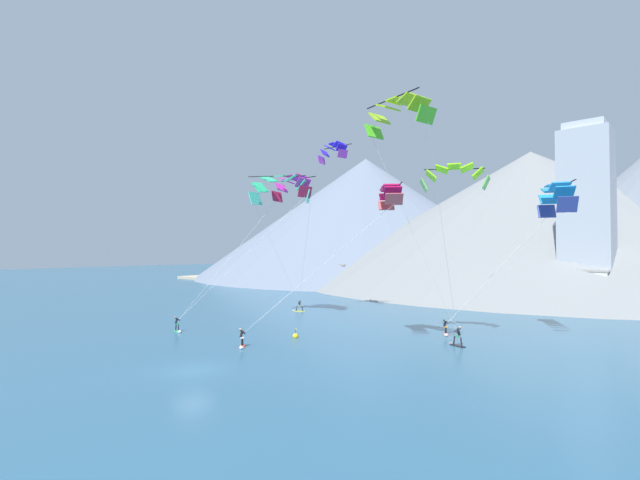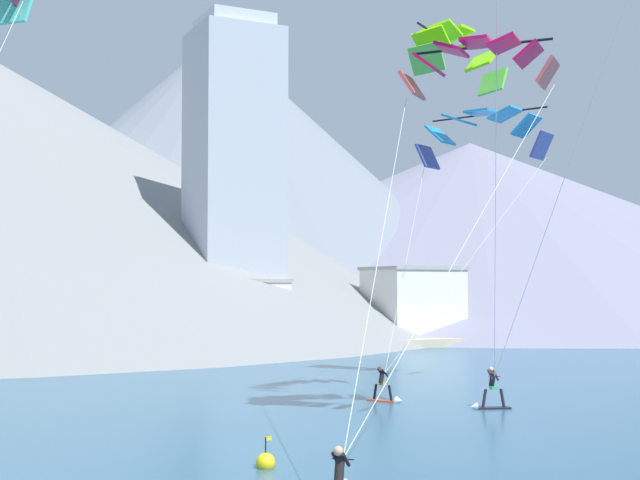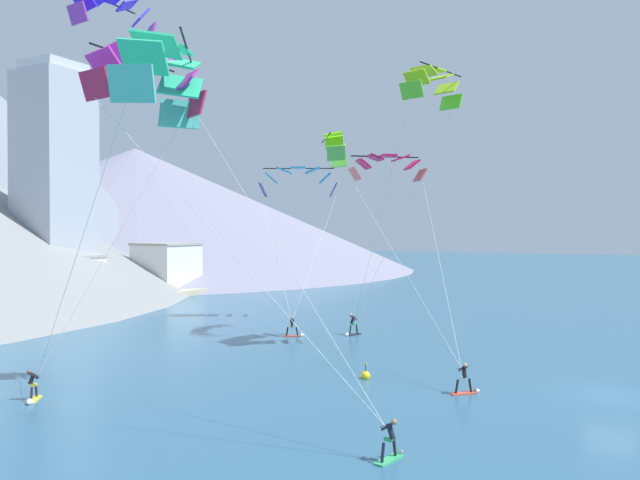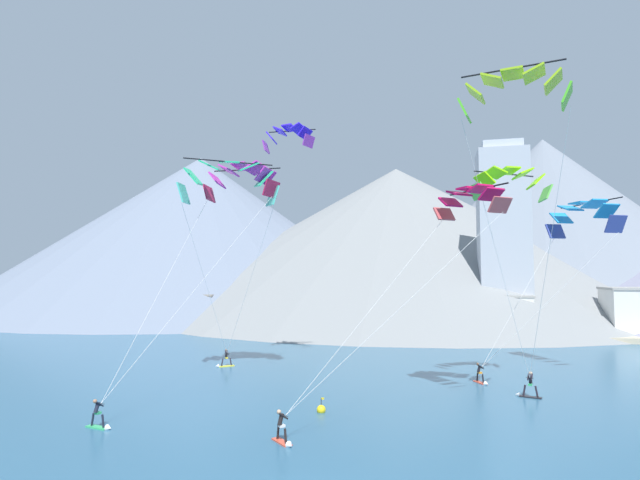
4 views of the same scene
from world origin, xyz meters
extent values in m
cube|color=#E54C33|center=(-3.22, 6.85, 0.04)|extent=(1.34, 1.32, 0.07)
cylinder|color=black|center=(-3.50, 7.13, 0.43)|extent=(0.26, 0.25, 0.73)
cylinder|color=black|center=(-2.93, 6.58, 0.43)|extent=(0.26, 0.25, 0.73)
cube|color=white|center=(-3.22, 6.85, 0.83)|extent=(0.38, 0.38, 0.12)
cylinder|color=black|center=(-3.26, 6.80, 1.16)|extent=(0.40, 0.41, 0.62)
cylinder|color=black|center=(-3.28, 6.96, 1.33)|extent=(0.42, 0.43, 0.40)
cylinder|color=black|center=(-3.11, 6.79, 1.33)|extent=(0.42, 0.43, 0.40)
cylinder|color=black|center=(-3.07, 7.01, 1.30)|extent=(0.40, 0.38, 0.03)
sphere|color=tan|center=(-3.33, 6.73, 1.55)|extent=(0.22, 0.22, 0.22)
cone|color=white|center=(-2.59, 6.25, 0.10)|extent=(0.47, 0.47, 0.36)
cube|color=#E54C33|center=(7.75, 23.78, 0.04)|extent=(1.06, 1.48, 0.07)
cylinder|color=black|center=(7.57, 24.13, 0.41)|extent=(0.21, 0.26, 0.69)
cylinder|color=black|center=(7.94, 23.43, 0.41)|extent=(0.21, 0.26, 0.69)
cube|color=orange|center=(7.75, 23.78, 0.79)|extent=(0.36, 0.33, 0.12)
cylinder|color=black|center=(7.68, 23.74, 1.11)|extent=(0.42, 0.35, 0.59)
cylinder|color=black|center=(7.72, 23.88, 1.27)|extent=(0.48, 0.30, 0.38)
cylinder|color=black|center=(7.82, 23.69, 1.27)|extent=(0.48, 0.30, 0.38)
cylinder|color=black|center=(7.93, 23.87, 1.25)|extent=(0.27, 0.47, 0.03)
sphere|color=brown|center=(7.58, 23.68, 1.47)|extent=(0.21, 0.21, 0.21)
cone|color=white|center=(8.16, 23.01, 0.10)|extent=(0.46, 0.43, 0.36)
cube|color=black|center=(10.77, 19.69, 0.04)|extent=(1.51, 0.86, 0.07)
cylinder|color=#231E28|center=(11.14, 19.57, 0.45)|extent=(0.28, 0.20, 0.77)
cylinder|color=#231E28|center=(10.39, 19.81, 0.45)|extent=(0.28, 0.20, 0.77)
cube|color=#33B266|center=(10.77, 19.69, 0.87)|extent=(0.34, 0.38, 0.12)
cylinder|color=#231E28|center=(10.80, 19.80, 1.22)|extent=(0.36, 0.51, 0.66)
cylinder|color=#231E28|center=(10.89, 19.67, 1.41)|extent=(0.25, 0.56, 0.43)
cylinder|color=#231E28|center=(10.65, 19.75, 1.41)|extent=(0.25, 0.56, 0.43)
cylinder|color=black|center=(10.71, 19.54, 1.38)|extent=(0.50, 0.19, 0.03)
sphere|color=tan|center=(10.85, 19.97, 1.62)|extent=(0.24, 0.24, 0.24)
cone|color=white|center=(9.94, 19.96, 0.10)|extent=(0.40, 0.43, 0.36)
cube|color=#33B266|center=(-13.93, 6.82, 0.04)|extent=(1.50, 0.72, 0.07)
cylinder|color=black|center=(-14.32, 6.90, 0.42)|extent=(0.26, 0.16, 0.71)
cylinder|color=black|center=(-13.54, 6.74, 0.42)|extent=(0.26, 0.16, 0.71)
cube|color=#33B266|center=(-13.93, 6.82, 0.81)|extent=(0.28, 0.34, 0.12)
cylinder|color=black|center=(-13.95, 6.73, 1.13)|extent=(0.29, 0.43, 0.61)
cylinder|color=black|center=(-14.04, 6.86, 1.30)|extent=(0.18, 0.52, 0.39)
cylinder|color=black|center=(-13.81, 6.81, 1.30)|extent=(0.18, 0.52, 0.39)
cylinder|color=black|center=(-13.89, 7.01, 1.28)|extent=(0.52, 0.14, 0.03)
sphere|color=#9E7051|center=(-13.97, 6.60, 1.51)|extent=(0.22, 0.22, 0.22)
cone|color=white|center=(-13.08, 6.65, 0.10)|extent=(0.37, 0.41, 0.36)
cube|color=yellow|center=(-14.62, 25.79, 0.04)|extent=(1.42, 1.21, 0.07)
cylinder|color=#231E28|center=(-14.30, 26.03, 0.41)|extent=(0.25, 0.23, 0.68)
cylinder|color=#231E28|center=(-14.94, 25.55, 0.41)|extent=(0.25, 0.23, 0.68)
cube|color=yellow|center=(-14.62, 25.79, 0.78)|extent=(0.35, 0.36, 0.12)
cylinder|color=#231E28|center=(-14.67, 25.86, 1.10)|extent=(0.40, 0.43, 0.58)
cylinder|color=#231E28|center=(-14.53, 25.85, 1.26)|extent=(0.35, 0.44, 0.38)
cylinder|color=#231E28|center=(-14.70, 25.72, 1.26)|extent=(0.35, 0.44, 0.38)
cylinder|color=black|center=(-14.51, 25.64, 1.23)|extent=(0.44, 0.34, 0.03)
sphere|color=brown|center=(-14.76, 25.97, 1.45)|extent=(0.21, 0.21, 0.21)
cone|color=white|center=(-15.32, 25.27, 0.10)|extent=(0.46, 0.47, 0.36)
cube|color=#CB4D4E|center=(5.13, 17.02, 12.65)|extent=(1.53, 1.42, 0.93)
cube|color=#CF0B4B|center=(5.55, 16.51, 13.38)|extent=(1.67, 1.59, 0.73)
cube|color=#CF0B4B|center=(6.10, 15.85, 13.85)|extent=(1.75, 1.69, 0.46)
cube|color=#CF0B4B|center=(6.72, 15.10, 14.01)|extent=(1.76, 1.71, 0.13)
cube|color=#CF0B4B|center=(7.34, 14.36, 13.85)|extent=(1.75, 1.70, 0.46)
cube|color=#CF0B4B|center=(7.89, 13.69, 13.38)|extent=(1.67, 1.60, 0.73)
cube|color=#CB4D4E|center=(8.31, 13.19, 12.65)|extent=(1.52, 1.43, 0.93)
cylinder|color=black|center=(7.22, 15.52, 14.02)|extent=(3.36, 4.05, 0.10)
cylinder|color=silver|center=(0.96, 12.10, 6.76)|extent=(8.09, 10.22, 10.93)
cylinder|color=silver|center=(2.69, 10.01, 6.76)|extent=(11.56, 6.04, 10.93)
cube|color=#364191|center=(15.23, 31.44, 12.48)|extent=(1.81, 1.40, 1.38)
cube|color=#1D8BCF|center=(15.60, 30.69, 13.62)|extent=(1.99, 1.77, 1.10)
cube|color=#1D8BCF|center=(16.13, 29.62, 14.37)|extent=(2.11, 2.00, 0.66)
cube|color=#1D8BCF|center=(16.76, 28.39, 14.63)|extent=(2.13, 2.05, 0.14)
cube|color=#1D8BCF|center=(17.40, 27.15, 14.37)|extent=(2.10, 2.01, 0.66)
cube|color=#1D8BCF|center=(17.95, 26.09, 13.62)|extent=(1.99, 1.79, 1.10)
cube|color=#364191|center=(18.34, 25.36, 12.48)|extent=(1.80, 1.42, 1.38)
cylinder|color=black|center=(17.42, 28.72, 14.64)|extent=(3.19, 6.27, 0.10)
cylinder|color=silver|center=(11.52, 27.76, 6.53)|extent=(7.23, 7.82, 10.59)
cylinder|color=silver|center=(13.19, 24.50, 6.53)|extent=(10.55, 1.30, 10.59)
cube|color=#4FC726|center=(11.87, 11.92, 18.51)|extent=(1.00, 1.84, 1.18)
cube|color=#9AC91C|center=(11.22, 12.09, 19.48)|extent=(1.35, 1.92, 0.96)
cube|color=#9AC91C|center=(10.26, 12.32, 20.12)|extent=(1.55, 1.97, 0.60)
cube|color=#9AC91C|center=(9.14, 12.58, 20.35)|extent=(1.59, 1.98, 0.15)
cube|color=#9AC91C|center=(8.01, 12.83, 20.12)|extent=(1.53, 1.97, 0.60)
cube|color=#9AC91C|center=(7.05, 13.04, 19.48)|extent=(1.31, 1.92, 0.96)
cube|color=#4FC726|center=(6.39, 13.18, 18.51)|extent=(0.95, 1.84, 1.18)
cylinder|color=black|center=(8.96, 11.81, 20.36)|extent=(5.55, 1.45, 0.10)
cylinder|color=silver|center=(11.38, 15.71, 9.66)|extent=(1.36, 7.70, 16.58)
cylinder|color=silver|center=(8.46, 16.38, 9.66)|extent=(4.54, 6.37, 16.58)
cube|color=#A81C44|center=(-14.50, 21.41, 15.51)|extent=(0.53, 1.76, 1.46)
cube|color=#D12CB3|center=(-13.82, 21.51, 16.65)|extent=(1.06, 1.84, 1.32)
cube|color=#D12CB3|center=(-12.73, 21.47, 17.43)|extent=(1.46, 1.88, 0.96)
cube|color=#D12CB3|center=(-11.43, 21.29, 17.71)|extent=(1.66, 1.89, 0.42)
cube|color=#D12CB3|center=(-10.15, 21.02, 17.43)|extent=(1.70, 1.86, 0.96)
cube|color=#D12CB3|center=(-9.11, 20.69, 16.65)|extent=(1.50, 1.79, 1.32)
cube|color=#A81C44|center=(-8.49, 20.37, 15.51)|extent=(1.09, 1.69, 1.46)
cylinder|color=black|center=(-11.30, 22.03, 17.57)|extent=(6.05, 0.17, 0.10)
cylinder|color=silver|center=(-14.27, 14.16, 8.07)|extent=(0.79, 14.33, 13.60)
cylinder|color=silver|center=(-11.14, 13.62, 8.07)|extent=(5.54, 13.26, 13.60)
cube|color=#4DCBB4|center=(-8.70, 21.28, 15.05)|extent=(1.78, 2.08, 1.74)
cube|color=#2ED48C|center=(-9.30, 20.73, 16.41)|extent=(2.23, 2.35, 1.60)
cube|color=#2ED48C|center=(-10.39, 20.05, 17.34)|extent=(2.45, 2.56, 1.17)
cube|color=#2ED48C|center=(-11.78, 19.36, 17.67)|extent=(2.40, 2.67, 0.54)
cube|color=#2ED48C|center=(-13.23, 18.80, 17.34)|extent=(2.15, 2.66, 1.17)
cube|color=#2ED48C|center=(-14.47, 18.45, 16.41)|extent=(1.67, 2.57, 1.60)
cube|color=#4DCBB4|center=(-15.28, 18.38, 15.05)|extent=(1.06, 2.37, 1.74)
cylinder|color=black|center=(-11.39, 18.47, 17.48)|extent=(5.90, 4.15, 0.10)
cylinder|color=silver|center=(-11.57, 23.56, 7.76)|extent=(5.92, 4.19, 13.06)
cylinder|color=silver|center=(-14.99, 22.05, 7.76)|extent=(0.99, 7.21, 13.06)
cube|color=#63C447|center=(7.54, 19.71, 14.56)|extent=(1.33, 1.44, 1.23)
cube|color=#91F10C|center=(8.09, 20.14, 15.46)|extent=(1.58, 1.60, 1.09)
cube|color=#91F10C|center=(8.92, 20.63, 16.06)|extent=(1.68, 1.71, 0.79)
cube|color=#91F10C|center=(9.93, 21.11, 16.27)|extent=(1.65, 1.76, 0.38)
cube|color=#91F10C|center=(10.97, 21.52, 16.06)|extent=(1.52, 1.75, 0.79)
cube|color=#91F10C|center=(11.89, 21.80, 15.46)|extent=(1.26, 1.70, 1.09)
cube|color=#63C447|center=(12.58, 21.91, 14.56)|extent=(0.91, 1.59, 1.23)
cylinder|color=black|center=(9.68, 21.68, 16.15)|extent=(4.67, 3.24, 0.10)
cube|color=purple|center=(-11.15, 26.45, 20.67)|extent=(0.42, 1.33, 1.14)
cube|color=#331CED|center=(-10.61, 26.55, 21.54)|extent=(0.83, 1.41, 1.08)
cube|color=#331CED|center=(-9.78, 26.50, 22.12)|extent=(1.16, 1.46, 0.83)
cube|color=#331CED|center=(-8.79, 26.32, 22.33)|extent=(1.33, 1.46, 0.43)
cube|color=#331CED|center=(-7.84, 26.03, 22.12)|extent=(1.39, 1.42, 0.83)
cube|color=#331CED|center=(-7.07, 25.68, 21.54)|extent=(1.28, 1.34, 1.08)
cube|color=purple|center=(-6.64, 25.35, 20.67)|extent=(0.98, 1.24, 1.14)
cylinder|color=black|center=(-8.66, 26.85, 22.19)|extent=(4.60, 0.16, 0.10)
sphere|color=yellow|center=(-2.54, 12.77, 0.15)|extent=(0.56, 0.56, 0.56)
cylinder|color=black|center=(-2.54, 12.77, 0.65)|extent=(0.04, 0.04, 0.44)
cube|color=yellow|center=(-2.45, 12.77, 0.83)|extent=(0.18, 0.01, 0.12)
cube|color=#BCAD8E|center=(0.00, 55.95, 0.35)|extent=(180.00, 10.00, 0.70)
cube|color=silver|center=(12.57, 57.27, 2.69)|extent=(9.49, 5.09, 5.38)
cube|color=#9D9992|center=(12.57, 57.27, 5.53)|extent=(9.87, 5.29, 0.30)
cube|color=silver|center=(-16.46, 57.44, 1.80)|extent=(9.27, 4.51, 3.59)
cube|color=#99958B|center=(-16.46, 57.44, 3.74)|extent=(9.64, 4.69, 0.30)
cube|color=silver|center=(-6.82, 58.66, 2.99)|extent=(8.51, 5.28, 5.99)
cube|color=#99958B|center=(-6.82, 58.66, 6.14)|extent=(8.85, 5.49, 0.30)
cube|color=silver|center=(30.40, 57.17, 3.25)|extent=(7.27, 6.63, 6.51)
cube|color=#9D9992|center=(30.40, 57.17, 6.66)|extent=(7.56, 6.90, 0.30)
cube|color=beige|center=(-34.53, 59.46, 2.51)|extent=(7.49, 6.58, 5.02)
cube|color=gray|center=(-34.53, 59.46, 5.17)|extent=(7.79, 6.85, 0.30)
cube|color=#A8ADB7|center=(14.12, 59.60, 13.42)|extent=(7.00, 7.00, 26.83)
cube|color=silver|center=(14.12, 59.60, 27.43)|extent=(5.60, 5.60, 1.20)
cone|color=gray|center=(-4.64, 99.91, 16.80)|extent=(117.43, 117.43, 33.60)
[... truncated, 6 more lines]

